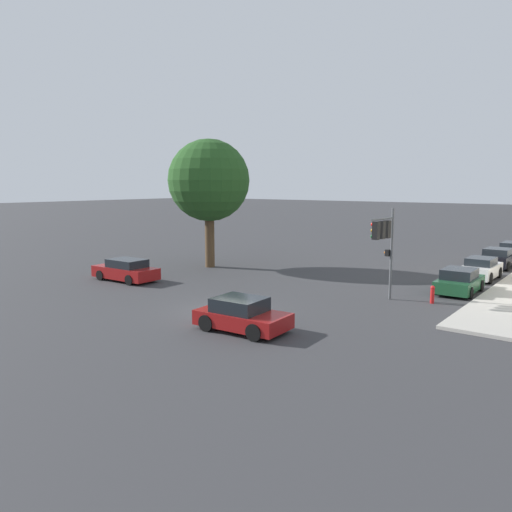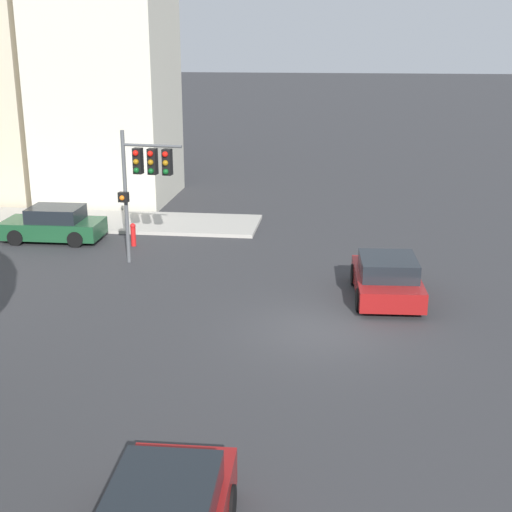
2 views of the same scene
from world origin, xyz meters
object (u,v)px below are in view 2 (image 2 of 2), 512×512
Objects in this scene: parked_car_0 at (54,225)px; fire_hydrant at (133,234)px; crossing_car_1 at (387,278)px; traffic_signal at (145,171)px.

parked_car_0 reaches higher than fire_hydrant.
parked_car_0 is at bearing 65.10° from crossing_car_1.
parked_car_0 is at bearing 83.45° from fire_hydrant.
fire_hydrant is at bearing 172.55° from parked_car_0.
parked_car_0 is 4.31× the size of fire_hydrant.
traffic_signal is 9.16m from crossing_car_1.
crossing_car_1 is 4.28× the size of fire_hydrant.
traffic_signal is 5.21× the size of fire_hydrant.
traffic_signal reaches higher than fire_hydrant.
parked_car_0 is (2.60, 4.60, -2.75)m from traffic_signal.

